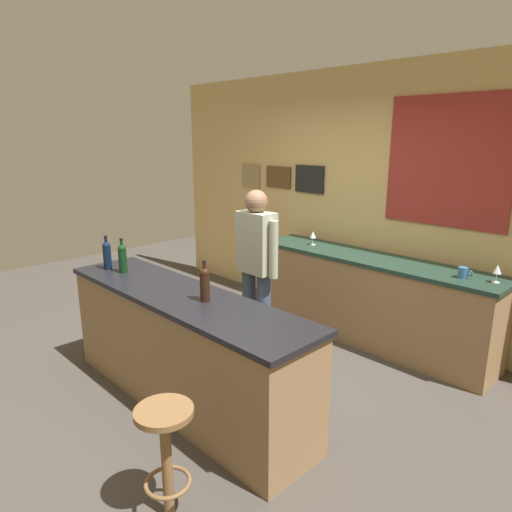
# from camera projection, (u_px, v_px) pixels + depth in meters

# --- Properties ---
(ground_plane) EXTENTS (10.00, 10.00, 0.00)m
(ground_plane) POSITION_uv_depth(u_px,v_px,m) (223.00, 382.00, 3.97)
(ground_plane) COLOR #423D38
(back_wall) EXTENTS (6.00, 0.09, 2.80)m
(back_wall) POSITION_uv_depth(u_px,v_px,m) (363.00, 199.00, 4.97)
(back_wall) COLOR tan
(back_wall) RESTS_ON ground_plane
(bar_counter) EXTENTS (2.47, 0.60, 0.92)m
(bar_counter) POSITION_uv_depth(u_px,v_px,m) (183.00, 349.00, 3.58)
(bar_counter) COLOR olive
(bar_counter) RESTS_ON ground_plane
(side_counter) EXTENTS (2.59, 0.56, 0.90)m
(side_counter) POSITION_uv_depth(u_px,v_px,m) (369.00, 299.00, 4.70)
(side_counter) COLOR olive
(side_counter) RESTS_ON ground_plane
(bartender) EXTENTS (0.52, 0.21, 1.62)m
(bartender) POSITION_uv_depth(u_px,v_px,m) (256.00, 264.00, 4.20)
(bartender) COLOR #384766
(bartender) RESTS_ON ground_plane
(bar_stool) EXTENTS (0.32, 0.32, 0.68)m
(bar_stool) POSITION_uv_depth(u_px,v_px,m) (166.00, 445.00, 2.47)
(bar_stool) COLOR brown
(bar_stool) RESTS_ON ground_plane
(wine_bottle_a) EXTENTS (0.07, 0.07, 0.31)m
(wine_bottle_a) POSITION_uv_depth(u_px,v_px,m) (107.00, 254.00, 4.07)
(wine_bottle_a) COLOR black
(wine_bottle_a) RESTS_ON bar_counter
(wine_bottle_b) EXTENTS (0.07, 0.07, 0.31)m
(wine_bottle_b) POSITION_uv_depth(u_px,v_px,m) (123.00, 257.00, 3.97)
(wine_bottle_b) COLOR black
(wine_bottle_b) RESTS_ON bar_counter
(wine_bottle_c) EXTENTS (0.07, 0.07, 0.31)m
(wine_bottle_c) POSITION_uv_depth(u_px,v_px,m) (205.00, 283.00, 3.27)
(wine_bottle_c) COLOR black
(wine_bottle_c) RESTS_ON bar_counter
(wine_glass_a) EXTENTS (0.07, 0.07, 0.16)m
(wine_glass_a) POSITION_uv_depth(u_px,v_px,m) (313.00, 235.00, 5.07)
(wine_glass_a) COLOR silver
(wine_glass_a) RESTS_ON side_counter
(wine_glass_b) EXTENTS (0.07, 0.07, 0.16)m
(wine_glass_b) POSITION_uv_depth(u_px,v_px,m) (497.00, 270.00, 3.76)
(wine_glass_b) COLOR silver
(wine_glass_b) RESTS_ON side_counter
(coffee_mug) EXTENTS (0.12, 0.08, 0.09)m
(coffee_mug) POSITION_uv_depth(u_px,v_px,m) (463.00, 273.00, 3.90)
(coffee_mug) COLOR #336699
(coffee_mug) RESTS_ON side_counter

